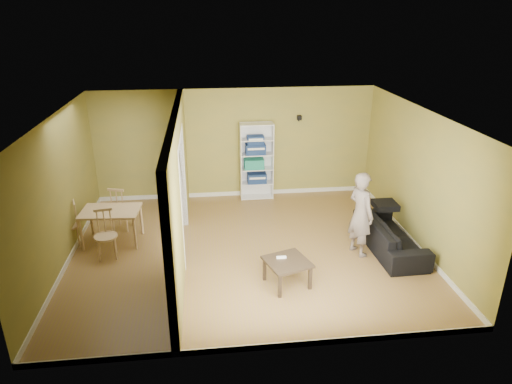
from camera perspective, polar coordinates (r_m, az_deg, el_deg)
room_shell at (r=8.18m, az=-1.23°, el=0.71°), size 6.50×6.50×6.50m
partition at (r=8.17m, az=-9.64°, el=0.35°), size 0.22×5.50×2.60m
wall_speaker at (r=10.77m, az=5.43°, el=9.23°), size 0.10×0.10×0.10m
sofa at (r=8.98m, az=16.46°, el=-4.65°), size 2.02×0.91×0.76m
person at (r=8.44m, az=13.03°, el=-1.84°), size 0.83×0.75×1.88m
bookshelf at (r=10.79m, az=0.05°, el=3.93°), size 0.77×0.34×1.83m
paper_box_navy_a at (r=10.89m, az=0.10°, el=1.79°), size 0.45×0.29×0.23m
paper_box_teal at (r=10.76m, az=-0.25°, el=3.57°), size 0.46×0.30×0.23m
paper_box_navy_b at (r=10.65m, az=-0.07°, el=5.41°), size 0.46×0.30×0.24m
paper_box_navy_c at (r=10.60m, az=-0.07°, el=6.34°), size 0.39×0.25×0.20m
coffee_table at (r=7.57m, az=3.92°, el=-9.03°), size 0.67×0.67×0.44m
game_controller at (r=7.59m, az=3.18°, el=-8.15°), size 0.16×0.04×0.03m
dining_table at (r=9.19m, az=-17.71°, el=-2.62°), size 1.09×0.73×0.68m
chair_left at (r=9.39m, az=-22.42°, el=-3.79°), size 0.52×0.52×0.90m
chair_near at (r=8.72m, az=-18.30°, el=-5.12°), size 0.48×0.48×0.91m
chair_far at (r=9.75m, az=-16.45°, el=-1.84°), size 0.54×0.54×0.95m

